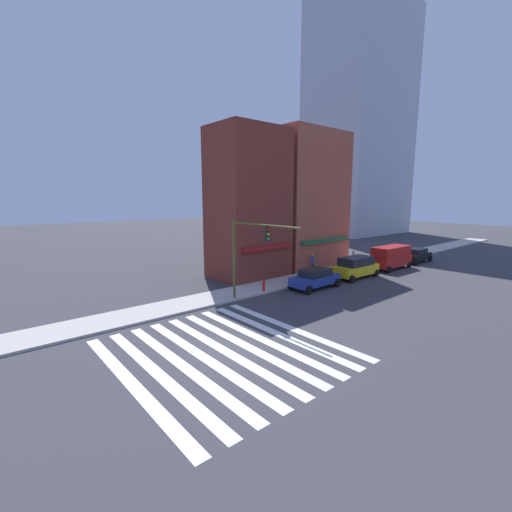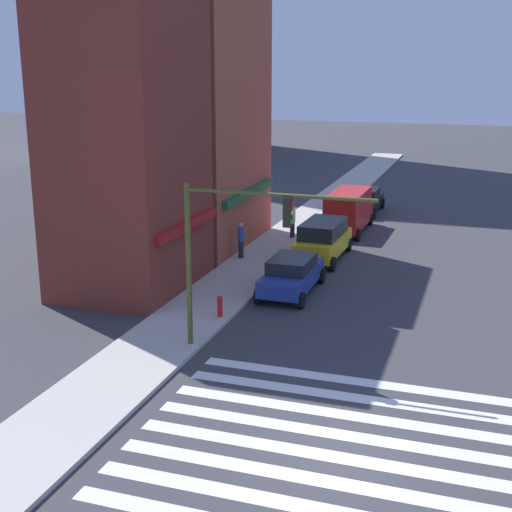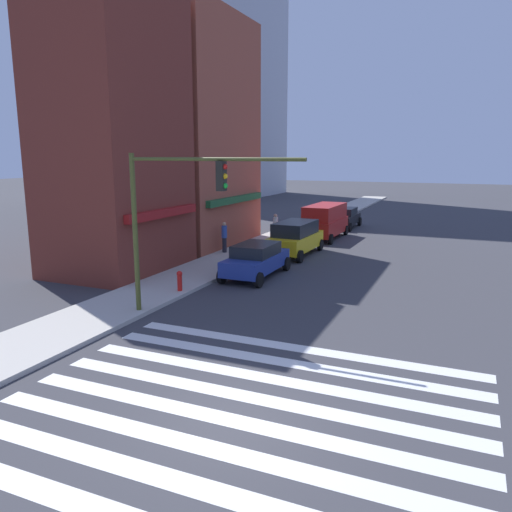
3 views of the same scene
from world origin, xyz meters
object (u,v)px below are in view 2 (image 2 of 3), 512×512
suv_yellow (323,239)px  fire_hydrant (220,305)px  sedan_blue (292,274)px  sedan_black (365,200)px  pedestrian_white_shirt (292,221)px  van_red (348,210)px  pedestrian_blue_shirt (241,240)px  traffic_signal (234,237)px

suv_yellow → fire_hydrant: 9.95m
sedan_blue → suv_yellow: size_ratio=0.93×
sedan_black → pedestrian_white_shirt: bearing=163.3°
sedan_blue → van_red: 12.03m
sedan_blue → suv_yellow: bearing=-0.2°
van_red → pedestrian_blue_shirt: bearing=155.5°
sedan_black → pedestrian_blue_shirt: 14.02m
sedan_blue → sedan_black: (17.63, 0.00, 0.00)m
traffic_signal → pedestrian_white_shirt: size_ratio=3.60×
pedestrian_blue_shirt → suv_yellow: bearing=86.0°
suv_yellow → van_red: van_red is taller
van_red → sedan_black: van_red is taller
pedestrian_white_shirt → fire_hydrant: size_ratio=2.10×
fire_hydrant → sedan_blue: bearing=-22.7°
suv_yellow → pedestrian_white_shirt: suv_yellow is taller
suv_yellow → sedan_black: 11.90m
van_red → sedan_blue: bearing=-178.9°
sedan_blue → sedan_black: bearing=-0.2°
pedestrian_white_shirt → pedestrian_blue_shirt: bearing=168.1°
sedan_black → pedestrian_blue_shirt: (-13.50, 3.77, 0.23)m
van_red → pedestrian_blue_shirt: van_red is taller
van_red → fire_hydrant: van_red is taller
traffic_signal → sedan_blue: traffic_signal is taller
van_red → pedestrian_blue_shirt: (-7.89, 3.77, -0.21)m
suv_yellow → sedan_black: suv_yellow is taller
pedestrian_blue_shirt → sedan_blue: bearing=15.4°
traffic_signal → pedestrian_white_shirt: traffic_signal is taller
sedan_black → pedestrian_blue_shirt: size_ratio=2.49×
sedan_blue → suv_yellow: suv_yellow is taller
pedestrian_blue_shirt → pedestrian_white_shirt: bearing=138.6°
sedan_blue → pedestrian_white_shirt: 9.38m
pedestrian_blue_shirt → sedan_black: bearing=137.4°
suv_yellow → van_red: bearing=1.6°
suv_yellow → sedan_blue: bearing=-178.4°
traffic_signal → sedan_blue: (6.88, -0.07, -3.23)m
suv_yellow → pedestrian_white_shirt: size_ratio=2.68×
traffic_signal → fire_hydrant: 4.74m
van_red → fire_hydrant: bearing=175.0°
pedestrian_white_shirt → fire_hydrant: bearing=-174.0°
sedan_blue → fire_hydrant: 4.41m
pedestrian_blue_shirt → fire_hydrant: pedestrian_blue_shirt is taller
sedan_black → pedestrian_blue_shirt: bearing=164.0°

